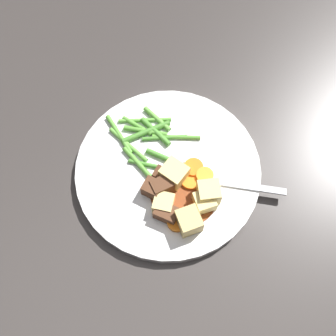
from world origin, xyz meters
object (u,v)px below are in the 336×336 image
at_px(potato_chunk_4, 172,175).
at_px(meat_chunk_3, 161,175).
at_px(dinner_plate, 168,170).
at_px(fork, 223,183).
at_px(potato_chunk_1, 163,203).
at_px(meat_chunk_1, 166,213).
at_px(carrot_slice_1, 205,176).
at_px(potato_chunk_2, 189,221).
at_px(carrot_slice_0, 177,222).
at_px(meat_chunk_2, 162,186).
at_px(meat_chunk_0, 153,188).
at_px(carrot_slice_3, 191,179).
at_px(potato_chunk_3, 204,202).
at_px(potato_chunk_0, 209,192).
at_px(carrot_slice_2, 193,168).

distance_m(potato_chunk_4, meat_chunk_3, 0.02).
relative_size(dinner_plate, fork, 1.93).
height_order(potato_chunk_1, meat_chunk_1, potato_chunk_1).
distance_m(carrot_slice_1, potato_chunk_2, 0.08).
xyz_separation_m(carrot_slice_0, meat_chunk_2, (-0.05, 0.01, 0.01)).
distance_m(dinner_plate, potato_chunk_2, 0.10).
distance_m(potato_chunk_1, fork, 0.10).
height_order(meat_chunk_1, fork, meat_chunk_1).
bearing_deg(meat_chunk_3, meat_chunk_0, -57.21).
bearing_deg(carrot_slice_3, meat_chunk_3, -127.21).
relative_size(carrot_slice_1, meat_chunk_1, 0.78).
bearing_deg(meat_chunk_1, potato_chunk_2, 37.80).
height_order(potato_chunk_3, potato_chunk_4, potato_chunk_4).
height_order(meat_chunk_1, meat_chunk_3, meat_chunk_1).
distance_m(dinner_plate, potato_chunk_0, 0.08).
relative_size(dinner_plate, meat_chunk_0, 10.54).
bearing_deg(potato_chunk_0, meat_chunk_0, -125.19).
height_order(carrot_slice_3, potato_chunk_3, potato_chunk_3).
bearing_deg(meat_chunk_0, meat_chunk_2, 71.75).
height_order(carrot_slice_1, potato_chunk_1, potato_chunk_1).
relative_size(carrot_slice_2, carrot_slice_3, 0.87).
distance_m(meat_chunk_0, meat_chunk_1, 0.04).
height_order(carrot_slice_0, potato_chunk_3, potato_chunk_3).
relative_size(carrot_slice_0, meat_chunk_3, 1.37).
bearing_deg(carrot_slice_2, carrot_slice_1, 19.38).
relative_size(carrot_slice_2, meat_chunk_1, 0.87).
height_order(potato_chunk_0, potato_chunk_4, same).
xyz_separation_m(potato_chunk_1, potato_chunk_4, (-0.03, 0.03, 0.00)).
height_order(meat_chunk_2, fork, meat_chunk_2).
bearing_deg(potato_chunk_4, potato_chunk_2, -11.59).
relative_size(potato_chunk_3, meat_chunk_0, 1.09).
bearing_deg(carrot_slice_2, meat_chunk_1, -59.02).
bearing_deg(dinner_plate, meat_chunk_0, -60.45).
bearing_deg(potato_chunk_0, fork, 101.17).
bearing_deg(carrot_slice_0, fork, 101.53).
distance_m(carrot_slice_0, meat_chunk_3, 0.08).
bearing_deg(carrot_slice_0, potato_chunk_2, 53.59).
relative_size(carrot_slice_0, meat_chunk_2, 0.92).
bearing_deg(carrot_slice_2, dinner_plate, -123.70).
relative_size(potato_chunk_1, meat_chunk_3, 1.35).
xyz_separation_m(carrot_slice_2, fork, (0.04, 0.03, -0.00)).
distance_m(dinner_plate, fork, 0.09).
height_order(potato_chunk_0, meat_chunk_2, potato_chunk_0).
distance_m(carrot_slice_3, potato_chunk_3, 0.04).
distance_m(potato_chunk_2, fork, 0.08).
xyz_separation_m(dinner_plate, potato_chunk_4, (0.02, -0.00, 0.02)).
xyz_separation_m(potato_chunk_0, potato_chunk_1, (-0.02, -0.06, -0.00)).
height_order(carrot_slice_3, potato_chunk_4, potato_chunk_4).
height_order(carrot_slice_0, carrot_slice_1, carrot_slice_1).
height_order(carrot_slice_1, meat_chunk_0, meat_chunk_0).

